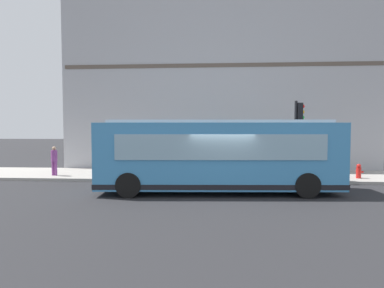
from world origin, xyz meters
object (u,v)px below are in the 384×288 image
object	(u,v)px
pedestrian_near_hydrant	(54,159)
pedestrian_by_light_pole	(175,153)
newspaper_vending_box	(207,166)
fire_hydrant	(359,171)
pedestrian_walking_along_curb	(188,156)
pedestrian_near_building_entrance	(294,156)
traffic_light_near_corner	(298,125)
city_bus_nearside	(218,156)

from	to	relation	value
pedestrian_near_hydrant	pedestrian_by_light_pole	bearing A→B (deg)	-69.79
pedestrian_by_light_pole	newspaper_vending_box	xyz separation A→B (m)	(-1.26, -1.95, -0.60)
fire_hydrant	newspaper_vending_box	distance (m)	7.85
pedestrian_near_hydrant	pedestrian_walking_along_curb	xyz separation A→B (m)	(0.72, -7.25, 0.11)
pedestrian_near_building_entrance	newspaper_vending_box	distance (m)	4.97
fire_hydrant	pedestrian_walking_along_curb	distance (m)	8.87
pedestrian_near_building_entrance	traffic_light_near_corner	bearing A→B (deg)	170.39
pedestrian_near_hydrant	pedestrian_walking_along_curb	world-z (taller)	pedestrian_walking_along_curb
traffic_light_near_corner	pedestrian_by_light_pole	bearing A→B (deg)	67.19
pedestrian_walking_along_curb	pedestrian_by_light_pole	xyz separation A→B (m)	(1.61, 0.92, 0.04)
pedestrian_by_light_pole	newspaper_vending_box	bearing A→B (deg)	-122.94
pedestrian_walking_along_curb	newspaper_vending_box	xyz separation A→B (m)	(0.35, -1.03, -0.56)
traffic_light_near_corner	newspaper_vending_box	bearing A→B (deg)	72.08
fire_hydrant	pedestrian_near_building_entrance	world-z (taller)	pedestrian_near_building_entrance
city_bus_nearside	fire_hydrant	xyz separation A→B (m)	(3.23, -7.27, -1.04)
fire_hydrant	pedestrian_near_building_entrance	bearing A→B (deg)	62.47
city_bus_nearside	traffic_light_near_corner	bearing A→B (deg)	-56.17
traffic_light_near_corner	pedestrian_near_hydrant	bearing A→B (deg)	88.18
fire_hydrant	newspaper_vending_box	world-z (taller)	newspaper_vending_box
pedestrian_near_building_entrance	pedestrian_walking_along_curb	distance (m)	6.01
city_bus_nearside	fire_hydrant	distance (m)	8.03
pedestrian_by_light_pole	newspaper_vending_box	size ratio (longest dim) A/B	2.02
pedestrian_near_building_entrance	pedestrian_by_light_pole	xyz separation A→B (m)	(0.72, 6.86, 0.07)
pedestrian_walking_along_curb	pedestrian_by_light_pole	size ratio (longest dim) A/B	0.96
traffic_light_near_corner	fire_hydrant	world-z (taller)	traffic_light_near_corner
traffic_light_near_corner	pedestrian_walking_along_curb	xyz separation A→B (m)	(1.13, 5.60, -1.73)
traffic_light_near_corner	fire_hydrant	size ratio (longest dim) A/B	5.31
newspaper_vending_box	pedestrian_near_hydrant	bearing A→B (deg)	97.35
pedestrian_near_building_entrance	pedestrian_near_hydrant	distance (m)	13.29
fire_hydrant	pedestrian_near_building_entrance	xyz separation A→B (m)	(1.50, 2.88, 0.62)
pedestrian_near_building_entrance	pedestrian_by_light_pole	world-z (taller)	pedestrian_by_light_pole
traffic_light_near_corner	pedestrian_by_light_pole	distance (m)	7.27
pedestrian_near_hydrant	pedestrian_by_light_pole	size ratio (longest dim) A/B	0.87
pedestrian_near_building_entrance	newspaper_vending_box	size ratio (longest dim) A/B	1.89
city_bus_nearside	pedestrian_near_building_entrance	world-z (taller)	city_bus_nearside
traffic_light_near_corner	pedestrian_near_building_entrance	bearing A→B (deg)	-9.61
fire_hydrant	pedestrian_by_light_pole	world-z (taller)	pedestrian_by_light_pole
pedestrian_by_light_pole	pedestrian_walking_along_curb	bearing A→B (deg)	-150.26
fire_hydrant	pedestrian_near_hydrant	distance (m)	16.09
pedestrian_near_building_entrance	pedestrian_by_light_pole	bearing A→B (deg)	84.02
fire_hydrant	pedestrian_walking_along_curb	bearing A→B (deg)	86.03
city_bus_nearside	pedestrian_near_building_entrance	distance (m)	6.47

